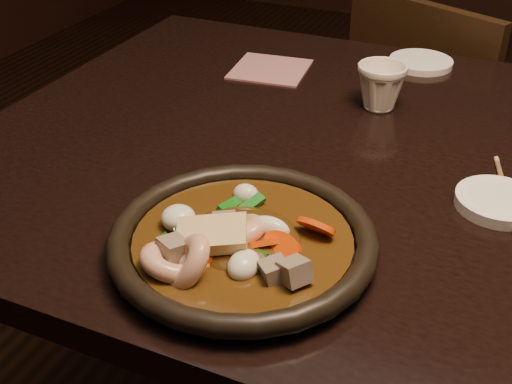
% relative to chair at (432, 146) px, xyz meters
% --- Properties ---
extents(chair, '(0.51, 0.51, 0.82)m').
position_rel_chair_xyz_m(chair, '(0.00, 0.00, 0.00)').
color(chair, black).
rests_on(chair, floor).
extents(plate, '(0.30, 0.30, 0.03)m').
position_rel_chair_xyz_m(plate, '(-0.08, -0.92, 0.32)').
color(plate, black).
rests_on(plate, table).
extents(stirfry, '(0.20, 0.21, 0.06)m').
position_rel_chair_xyz_m(stirfry, '(-0.09, -0.93, 0.33)').
color(stirfry, '#3A230A').
rests_on(stirfry, plate).
extents(soy_dish, '(0.11, 0.11, 0.01)m').
position_rel_chair_xyz_m(soy_dish, '(0.17, -0.71, 0.31)').
color(soy_dish, white).
rests_on(soy_dish, table).
extents(saucer_left, '(0.12, 0.12, 0.01)m').
position_rel_chair_xyz_m(saucer_left, '(-0.02, -0.27, 0.31)').
color(saucer_left, white).
rests_on(saucer_left, table).
extents(tea_cup, '(0.09, 0.09, 0.08)m').
position_rel_chair_xyz_m(tea_cup, '(-0.04, -0.48, 0.34)').
color(tea_cup, white).
rests_on(tea_cup, table).
extents(chopsticks, '(0.06, 0.23, 0.01)m').
position_rel_chair_xyz_m(chopsticks, '(0.18, -0.70, 0.31)').
color(chopsticks, tan).
rests_on(chopsticks, table).
extents(napkin, '(0.15, 0.15, 0.00)m').
position_rel_chair_xyz_m(napkin, '(-0.26, -0.40, 0.31)').
color(napkin, '#9C6065').
rests_on(napkin, table).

